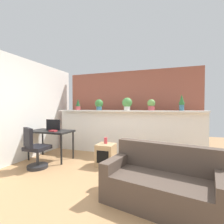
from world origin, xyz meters
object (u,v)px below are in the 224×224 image
(desk, at_px, (51,134))
(potted_plant_0, at_px, (78,105))
(potted_plant_1, at_px, (99,104))
(potted_plant_2, at_px, (127,103))
(vase_on_shelf, at_px, (106,140))
(book_on_desk, at_px, (53,131))
(office_chair, at_px, (35,151))
(couch, at_px, (162,184))
(potted_plant_4, at_px, (182,103))
(side_cube_shelf, at_px, (106,155))
(potted_plant_3, at_px, (151,105))
(tv_monitor, at_px, (53,125))

(desk, bearing_deg, potted_plant_0, 80.01)
(potted_plant_1, bearing_deg, desk, -131.71)
(potted_plant_0, bearing_deg, potted_plant_2, 1.31)
(vase_on_shelf, bearing_deg, book_on_desk, -169.45)
(office_chair, xyz_separation_m, couch, (2.70, -0.45, -0.11))
(office_chair, bearing_deg, desk, 99.48)
(potted_plant_4, bearing_deg, side_cube_shelf, -148.99)
(potted_plant_2, height_order, vase_on_shelf, potted_plant_2)
(side_cube_shelf, bearing_deg, potted_plant_3, 47.57)
(potted_plant_2, relative_size, desk, 0.32)
(office_chair, height_order, side_cube_shelf, office_chair)
(potted_plant_0, xyz_separation_m, tv_monitor, (-0.18, -0.95, -0.54))
(potted_plant_0, bearing_deg, vase_on_shelf, -35.76)
(book_on_desk, bearing_deg, couch, -20.13)
(potted_plant_4, xyz_separation_m, tv_monitor, (-3.18, -0.96, -0.58))
(potted_plant_3, relative_size, couch, 0.18)
(potted_plant_4, height_order, tv_monitor, potted_plant_4)
(desk, distance_m, office_chair, 0.72)
(potted_plant_1, bearing_deg, potted_plant_4, 0.64)
(potted_plant_1, distance_m, tv_monitor, 1.41)
(potted_plant_0, distance_m, couch, 3.58)
(potted_plant_4, xyz_separation_m, vase_on_shelf, (-1.70, -0.95, -0.90))
(potted_plant_3, bearing_deg, potted_plant_0, -179.75)
(vase_on_shelf, height_order, book_on_desk, book_on_desk)
(couch, bearing_deg, office_chair, 170.53)
(desk, distance_m, side_cube_shelf, 1.57)
(desk, height_order, couch, couch)
(couch, bearing_deg, book_on_desk, 159.87)
(office_chair, distance_m, vase_on_shelf, 1.58)
(potted_plant_2, bearing_deg, potted_plant_4, -1.01)
(potted_plant_1, xyz_separation_m, tv_monitor, (-0.90, -0.94, -0.55))
(book_on_desk, bearing_deg, office_chair, -98.50)
(potted_plant_2, xyz_separation_m, tv_monitor, (-1.75, -0.99, -0.57))
(potted_plant_3, bearing_deg, desk, -156.76)
(potted_plant_3, distance_m, potted_plant_4, 0.75)
(potted_plant_1, xyz_separation_m, potted_plant_4, (2.27, 0.03, 0.03))
(potted_plant_0, bearing_deg, desk, -99.99)
(tv_monitor, distance_m, office_chair, 0.90)
(tv_monitor, height_order, couch, tv_monitor)
(potted_plant_0, height_order, potted_plant_4, potted_plant_4)
(potted_plant_2, xyz_separation_m, book_on_desk, (-1.57, -1.22, -0.69))
(desk, xyz_separation_m, office_chair, (0.11, -0.66, -0.28))
(potted_plant_2, height_order, office_chair, potted_plant_2)
(potted_plant_1, xyz_separation_m, couch, (1.90, -2.13, -1.16))
(desk, xyz_separation_m, couch, (2.81, -1.11, -0.38))
(potted_plant_2, distance_m, potted_plant_4, 1.43)
(side_cube_shelf, distance_m, couch, 1.73)
(couch, bearing_deg, vase_on_shelf, 137.72)
(side_cube_shelf, relative_size, vase_on_shelf, 3.51)
(potted_plant_0, bearing_deg, potted_plant_4, 0.20)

